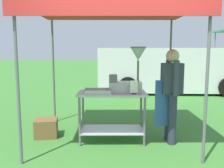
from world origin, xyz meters
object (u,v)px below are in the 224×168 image
object	(u,v)px
stall_canopy	(112,13)
donut_tray	(98,92)
van_white	(172,69)
supply_crate	(46,128)
menu_sign	(134,88)
donut_cart	(112,107)
donut_fryer	(129,75)
vendor	(171,91)

from	to	relation	value
stall_canopy	donut_tray	bearing A→B (deg)	-139.63
van_white	supply_crate	bearing A→B (deg)	-125.54
stall_canopy	menu_sign	world-z (taller)	stall_canopy
donut_cart	donut_fryer	world-z (taller)	donut_fryer
stall_canopy	menu_sign	xyz separation A→B (m)	(0.36, -0.27, -1.25)
supply_crate	van_white	bearing A→B (deg)	54.46
vendor	supply_crate	size ratio (longest dim) A/B	3.59
vendor	donut_cart	bearing A→B (deg)	176.63
donut_tray	supply_crate	xyz separation A→B (m)	(-0.98, 0.32, -0.73)
stall_canopy	donut_cart	size ratio (longest dim) A/B	2.35
donut_tray	vendor	size ratio (longest dim) A/B	0.28
donut_cart	supply_crate	xyz separation A→B (m)	(-1.22, 0.21, -0.45)
vendor	stall_canopy	bearing A→B (deg)	171.11
donut_tray	van_white	world-z (taller)	van_white
stall_canopy	vendor	size ratio (longest dim) A/B	1.72
donut_cart	menu_sign	bearing A→B (deg)	-25.45
donut_tray	donut_fryer	size ratio (longest dim) A/B	0.58
donut_cart	supply_crate	distance (m)	1.32
stall_canopy	vendor	distance (m)	1.66
supply_crate	van_white	world-z (taller)	van_white
donut_tray	vendor	bearing A→B (deg)	2.01
donut_tray	donut_fryer	bearing A→B (deg)	14.86
donut_cart	donut_tray	xyz separation A→B (m)	(-0.24, -0.10, 0.28)
donut_tray	menu_sign	bearing A→B (deg)	-6.55
donut_fryer	menu_sign	world-z (taller)	donut_fryer
menu_sign	vendor	size ratio (longest dim) A/B	0.14
vendor	van_white	bearing A→B (deg)	75.74
donut_cart	donut_fryer	size ratio (longest dim) A/B	1.50
menu_sign	van_white	world-z (taller)	van_white
donut_tray	donut_fryer	xyz separation A→B (m)	(0.52, 0.14, 0.27)
stall_canopy	menu_sign	size ratio (longest dim) A/B	12.23
van_white	vendor	bearing A→B (deg)	-104.26
donut_cart	stall_canopy	bearing A→B (deg)	90.00
stall_canopy	donut_tray	world-z (taller)	stall_canopy
menu_sign	van_white	bearing A→B (deg)	69.74
stall_canopy	donut_tray	xyz separation A→B (m)	(-0.24, -0.20, -1.32)
stall_canopy	van_white	bearing A→B (deg)	65.33
menu_sign	supply_crate	size ratio (longest dim) A/B	0.50
donut_cart	donut_tray	distance (m)	0.38
stall_canopy	donut_cart	xyz separation A→B (m)	(0.00, -0.10, -1.60)
vendor	supply_crate	world-z (taller)	vendor
menu_sign	vendor	bearing A→B (deg)	9.85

